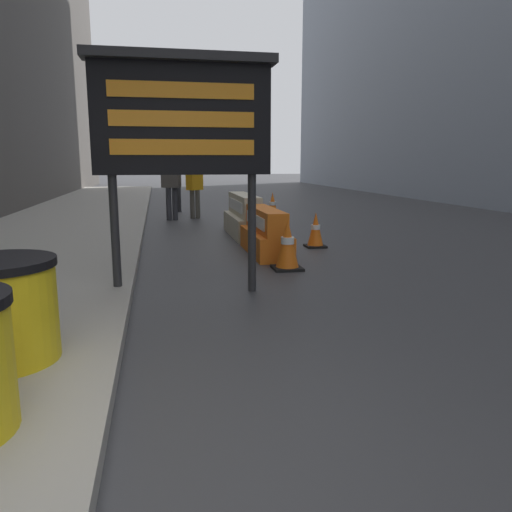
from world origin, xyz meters
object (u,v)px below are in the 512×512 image
(message_board, at_px, (182,119))
(traffic_cone_near, at_px, (287,245))
(traffic_cone_mid, at_px, (272,206))
(pedestrian_passerby, at_px, (171,180))
(traffic_cone_far, at_px, (316,230))
(traffic_light_near_curb, at_px, (177,107))
(jersey_barrier_cream, at_px, (244,218))
(pedestrian_worker, at_px, (195,184))
(jersey_barrier_orange_near, at_px, (266,234))

(message_board, distance_m, traffic_cone_near, 2.55)
(traffic_cone_mid, bearing_deg, pedestrian_passerby, 176.47)
(message_board, relative_size, traffic_cone_far, 4.21)
(traffic_cone_mid, xyz_separation_m, traffic_light_near_curb, (-2.48, 2.28, 2.86))
(traffic_cone_far, height_order, pedestrian_passerby, pedestrian_passerby)
(jersey_barrier_cream, height_order, pedestrian_passerby, pedestrian_passerby)
(traffic_light_near_curb, bearing_deg, pedestrian_passerby, -97.91)
(jersey_barrier_cream, xyz_separation_m, traffic_cone_far, (1.06, -1.70, -0.07))
(traffic_cone_far, bearing_deg, traffic_cone_near, -119.47)
(traffic_cone_near, distance_m, traffic_light_near_curb, 9.39)
(traffic_cone_near, height_order, traffic_light_near_curb, traffic_light_near_curb)
(traffic_light_near_curb, bearing_deg, traffic_cone_far, -72.73)
(message_board, xyz_separation_m, pedestrian_worker, (0.71, 8.16, -1.09))
(traffic_light_near_curb, bearing_deg, message_board, -92.05)
(message_board, distance_m, traffic_cone_mid, 8.40)
(traffic_cone_far, relative_size, traffic_light_near_curb, 0.15)
(pedestrian_passerby, bearing_deg, jersey_barrier_orange_near, -56.19)
(traffic_light_near_curb, bearing_deg, traffic_cone_mid, -42.62)
(traffic_cone_near, distance_m, traffic_cone_mid, 6.71)
(pedestrian_worker, bearing_deg, jersey_barrier_cream, 61.68)
(message_board, height_order, traffic_cone_far, message_board)
(jersey_barrier_orange_near, height_order, traffic_light_near_curb, traffic_light_near_curb)
(pedestrian_worker, bearing_deg, jersey_barrier_orange_near, 56.98)
(traffic_cone_mid, bearing_deg, traffic_light_near_curb, 137.38)
(jersey_barrier_cream, bearing_deg, traffic_cone_near, -89.21)
(traffic_cone_mid, bearing_deg, message_board, -110.21)
(message_board, relative_size, traffic_cone_mid, 3.76)
(jersey_barrier_orange_near, bearing_deg, pedestrian_worker, 97.82)
(traffic_cone_mid, bearing_deg, jersey_barrier_cream, -113.40)
(traffic_cone_mid, bearing_deg, traffic_cone_near, -101.09)
(traffic_light_near_curb, bearing_deg, jersey_barrier_orange_near, -81.41)
(traffic_cone_near, relative_size, traffic_cone_mid, 1.04)
(jersey_barrier_orange_near, bearing_deg, traffic_cone_near, -87.89)
(traffic_light_near_curb, xyz_separation_m, pedestrian_worker, (0.36, -1.84, -2.25))
(message_board, xyz_separation_m, traffic_cone_mid, (2.84, 7.72, -1.70))
(jersey_barrier_orange_near, distance_m, traffic_cone_near, 1.31)
(traffic_cone_far, distance_m, pedestrian_passerby, 5.61)
(jersey_barrier_cream, xyz_separation_m, traffic_cone_mid, (1.34, 3.10, -0.03))
(traffic_cone_far, bearing_deg, traffic_cone_mid, 86.65)
(message_board, relative_size, jersey_barrier_orange_near, 1.48)
(jersey_barrier_cream, bearing_deg, traffic_light_near_curb, 101.99)
(jersey_barrier_cream, xyz_separation_m, traffic_cone_near, (0.05, -3.49, -0.02))
(traffic_light_near_curb, distance_m, pedestrian_passerby, 3.02)
(pedestrian_worker, bearing_deg, pedestrian_passerby, -17.64)
(message_board, distance_m, pedestrian_passerby, 7.95)
(traffic_cone_near, height_order, pedestrian_worker, pedestrian_worker)
(jersey_barrier_cream, relative_size, traffic_cone_mid, 2.99)
(jersey_barrier_cream, height_order, traffic_cone_mid, jersey_barrier_cream)
(message_board, distance_m, jersey_barrier_cream, 5.14)
(pedestrian_worker, bearing_deg, message_board, 44.16)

